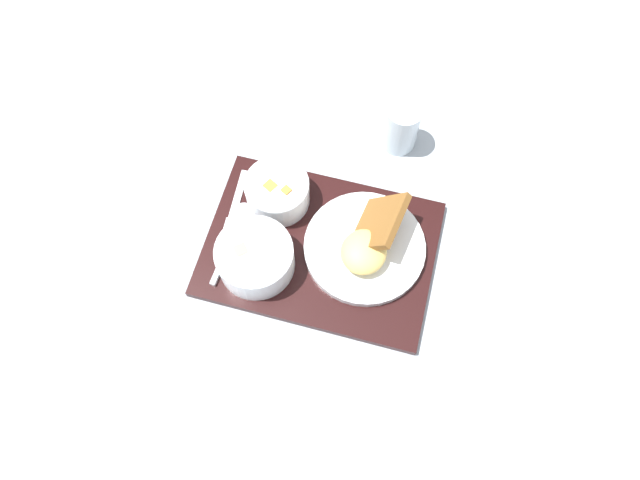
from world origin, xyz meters
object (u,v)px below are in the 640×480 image
at_px(spoon, 237,227).
at_px(glass_water, 401,129).
at_px(knife, 227,231).
at_px(plate_main, 366,245).
at_px(bowl_salad, 277,191).
at_px(bowl_soup, 255,257).

distance_m(spoon, glass_water, 0.35).
bearing_deg(knife, glass_water, -46.71).
bearing_deg(glass_water, knife, -137.22).
xyz_separation_m(plate_main, spoon, (-0.23, 0.00, -0.01)).
relative_size(spoon, glass_water, 1.64).
xyz_separation_m(plate_main, glass_water, (0.03, 0.24, 0.01)).
xyz_separation_m(bowl_salad, bowl_soup, (-0.01, -0.13, 0.00)).
bearing_deg(spoon, knife, 133.57).
relative_size(plate_main, spoon, 1.28).
xyz_separation_m(knife, glass_water, (0.27, 0.25, 0.02)).
bearing_deg(glass_water, spoon, -136.88).
bearing_deg(bowl_salad, plate_main, -22.09).
bearing_deg(plate_main, spoon, 180.00).
xyz_separation_m(bowl_soup, spoon, (-0.05, 0.06, -0.03)).
xyz_separation_m(bowl_soup, plate_main, (0.18, 0.06, -0.02)).
distance_m(bowl_soup, spoon, 0.08).
xyz_separation_m(bowl_soup, glass_water, (0.21, 0.30, -0.01)).
relative_size(bowl_salad, knife, 0.60).
relative_size(bowl_soup, spoon, 0.79).
height_order(bowl_soup, glass_water, glass_water).
distance_m(bowl_salad, glass_water, 0.26).
bearing_deg(glass_water, plate_main, -96.77).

